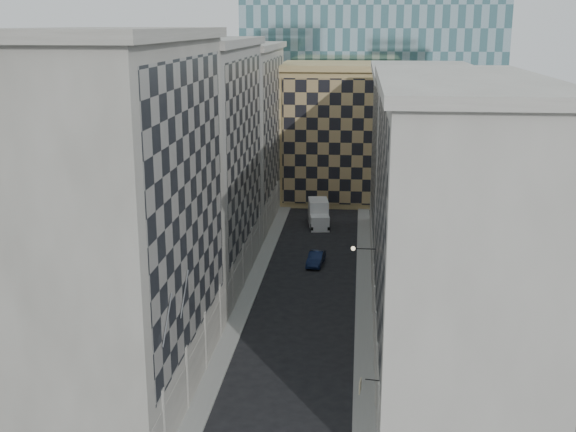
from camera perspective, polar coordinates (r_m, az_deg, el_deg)
The scene contains 14 objects.
sidewalk_west at distance 67.54m, azimuth -2.97°, elevation -5.77°, with size 1.50×100.00×0.15m, color gray.
sidewalk_east at distance 66.83m, azimuth 6.02°, elevation -6.07°, with size 1.50×100.00×0.15m, color gray.
bldg_left_a at distance 47.64m, azimuth -13.33°, elevation -0.19°, with size 10.80×22.80×23.70m.
bldg_left_b at distance 68.39m, azimuth -7.40°, elevation 4.19°, with size 10.80×22.80×22.70m.
bldg_left_c at distance 89.73m, azimuth -4.23°, elevation 6.49°, with size 10.80×22.80×21.70m.
bldg_right_a at distance 49.74m, azimuth 12.86°, elevation -1.32°, with size 10.80×26.80×20.70m.
bldg_right_b at distance 76.01m, azimuth 10.47°, elevation 4.01°, with size 10.80×28.80×19.70m.
tan_block at distance 101.39m, azimuth 4.29°, elevation 6.67°, with size 16.80×14.80×18.80m.
church_tower at distance 114.56m, azimuth 3.63°, elevation 16.41°, with size 7.20×7.20×51.50m.
flagpoles_left at distance 42.88m, azimuth -8.82°, elevation -7.05°, with size 0.10×6.33×2.33m.
bracket_lamp at distance 59.14m, azimuth 5.34°, elevation -2.58°, with size 1.98×0.36×0.36m.
box_truck at distance 88.23m, azimuth 2.43°, elevation 0.09°, with size 3.02×5.90×3.10m.
dark_car at distance 74.05m, azimuth 2.22°, elevation -3.38°, with size 1.45×4.15×1.37m, color #101C3D.
shop_sign at distance 42.74m, azimuth 5.80°, elevation -13.19°, with size 1.20×0.74×0.82m.
Camera 1 is at (4.53, -32.43, 23.92)m, focal length 45.00 mm.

